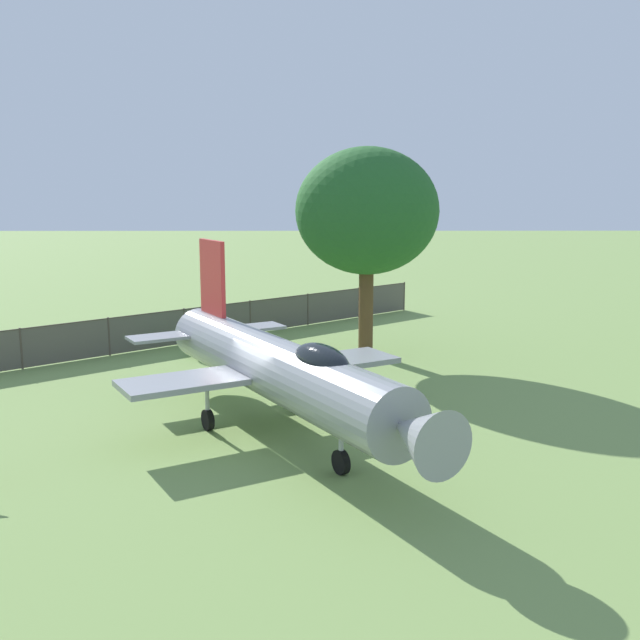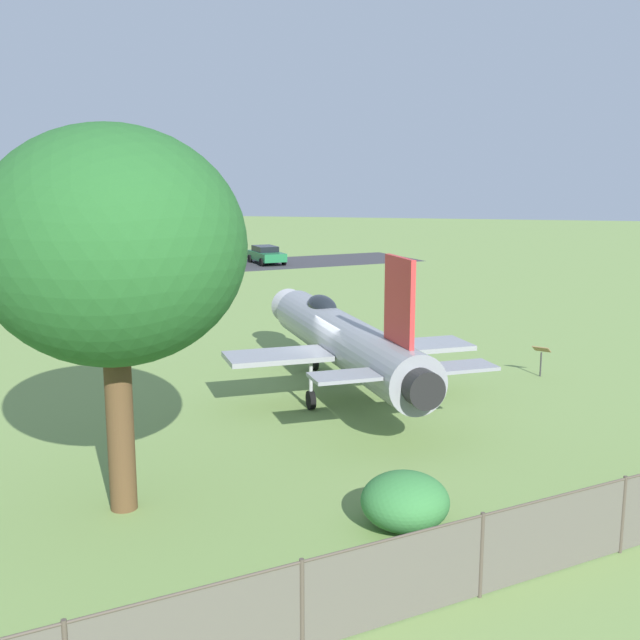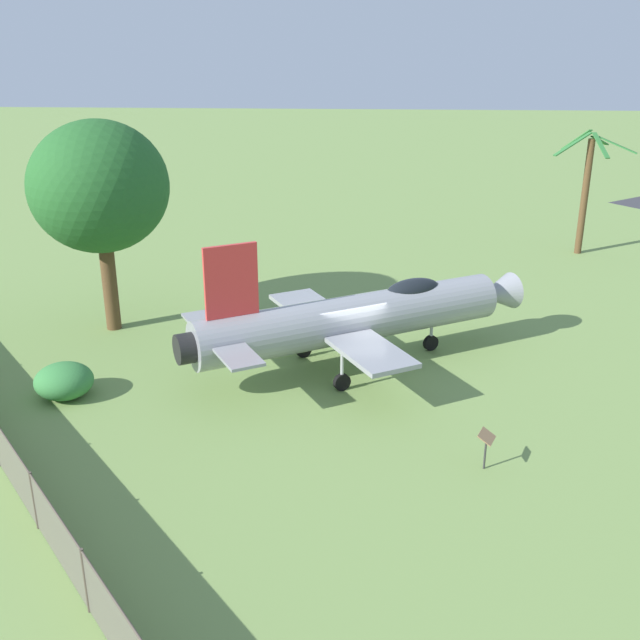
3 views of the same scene
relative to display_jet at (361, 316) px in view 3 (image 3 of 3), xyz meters
name	(u,v)px [view 3 (image 3 of 3)]	position (x,y,z in m)	size (l,w,h in m)	color
ground_plane	(350,367)	(0.19, -0.33, -1.91)	(200.00, 200.00, 0.00)	#75934C
display_jet	(361,316)	(0.00, 0.00, 0.00)	(9.20, 12.64, 5.12)	gray
shade_tree	(99,187)	(-3.01, -10.16, 3.91)	(5.74, 5.31, 8.40)	brown
palm_tree	(586,189)	(-15.74, 11.86, 1.66)	(3.92, 4.32, 6.66)	brown
perimeter_fence	(14,467)	(8.83, -8.86, -1.06)	(29.63, 24.85, 1.59)	#4C4238
shrub_near_fence	(64,381)	(3.21, -9.77, -1.32)	(1.88, 1.94, 1.18)	#387F3D
info_plaque	(486,442)	(6.76, 3.57, -1.05)	(0.71, 0.60, 1.14)	#333333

